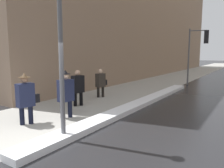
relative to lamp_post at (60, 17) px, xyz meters
The scene contains 10 objects.
ground_plane 3.22m from the lamp_post, 105.24° to the right, with size 160.00×160.00×0.00m, color #232326.
sidewalk_slab 14.74m from the lamp_post, 98.81° to the left, with size 4.00×80.00×0.01m.
snow_bank_curb 5.39m from the lamp_post, 90.19° to the left, with size 0.64×12.06×0.18m.
building_facade_left 20.81m from the lamp_post, 110.53° to the left, with size 6.00×36.00×12.79m.
lamp_post is the anchor object (origin of this frame).
traffic_light_near 12.49m from the lamp_post, 86.89° to the left, with size 1.31×0.44×4.00m.
pedestrian_in_fedora 2.92m from the lamp_post, behind, with size 0.38×0.74×1.65m.
pedestrian_trailing 2.96m from the lamp_post, 132.80° to the left, with size 0.39×0.56×1.69m.
pedestrian_nearside 4.37m from the lamp_post, 126.08° to the left, with size 0.38×0.55×1.56m.
pedestrian_with_shoulder_bag 6.12m from the lamp_post, 116.22° to the left, with size 0.35×0.71×1.47m.
Camera 1 is at (4.25, -3.11, 2.22)m, focal length 35.00 mm.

